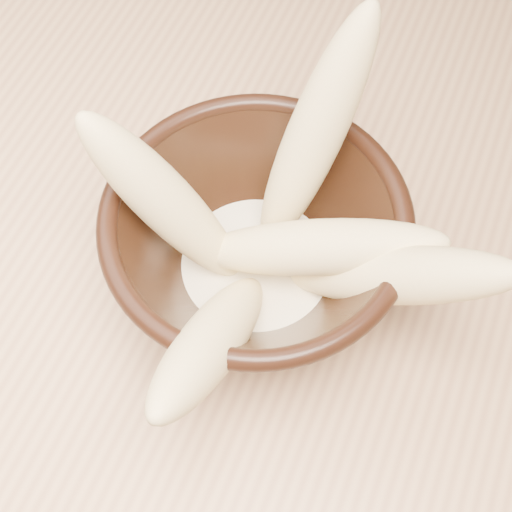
# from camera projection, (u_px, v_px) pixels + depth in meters

# --- Properties ---
(table) EXTENTS (1.20, 0.80, 0.75)m
(table) POSITION_uv_depth(u_px,v_px,m) (362.00, 275.00, 0.71)
(table) COLOR #DFAD7B
(table) RESTS_ON ground
(bowl) EXTENTS (0.23, 0.23, 0.13)m
(bowl) POSITION_uv_depth(u_px,v_px,m) (256.00, 249.00, 0.55)
(bowl) COLOR black
(bowl) RESTS_ON table
(milk_puddle) EXTENTS (0.13, 0.13, 0.02)m
(milk_puddle) POSITION_uv_depth(u_px,v_px,m) (256.00, 268.00, 0.58)
(milk_puddle) COLOR #FBEECA
(milk_puddle) RESTS_ON bowl
(banana_upright) EXTENTS (0.09, 0.15, 0.20)m
(banana_upright) POSITION_uv_depth(u_px,v_px,m) (315.00, 135.00, 0.52)
(banana_upright) COLOR #F7D892
(banana_upright) RESTS_ON bowl
(banana_left) EXTENTS (0.14, 0.04, 0.18)m
(banana_left) POSITION_uv_depth(u_px,v_px,m) (165.00, 202.00, 0.51)
(banana_left) COLOR #F7D892
(banana_left) RESTS_ON bowl
(banana_right) EXTENTS (0.18, 0.05, 0.15)m
(banana_right) POSITION_uv_depth(u_px,v_px,m) (394.00, 275.00, 0.50)
(banana_right) COLOR #F7D892
(banana_right) RESTS_ON bowl
(banana_across) EXTENTS (0.20, 0.09, 0.10)m
(banana_across) POSITION_uv_depth(u_px,v_px,m) (317.00, 248.00, 0.52)
(banana_across) COLOR #F7D892
(banana_across) RESTS_ON bowl
(banana_front) EXTENTS (0.04, 0.18, 0.15)m
(banana_front) POSITION_uv_depth(u_px,v_px,m) (212.00, 341.00, 0.48)
(banana_front) COLOR #F7D892
(banana_front) RESTS_ON bowl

